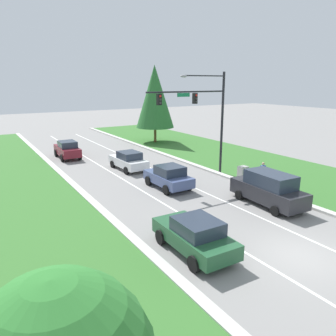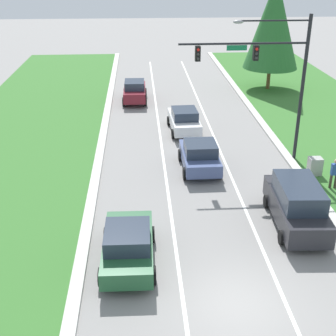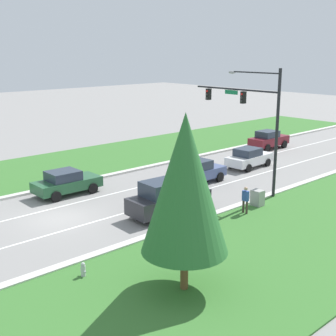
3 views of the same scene
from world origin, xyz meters
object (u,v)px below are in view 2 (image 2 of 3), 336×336
(traffic_signal_mast, at_px, (270,68))
(pedestrian, at_px, (334,173))
(charcoal_suv, at_px, (297,204))
(slate_blue_sedan, at_px, (200,156))
(utility_cabinet, at_px, (315,167))
(forest_sedan, at_px, (128,245))
(white_sedan, at_px, (184,120))
(conifer_far_right_tree, at_px, (273,23))
(burgundy_sedan, at_px, (135,91))

(traffic_signal_mast, bearing_deg, pedestrian, -55.34)
(charcoal_suv, relative_size, slate_blue_sedan, 1.25)
(slate_blue_sedan, xyz_separation_m, utility_cabinet, (6.23, -1.18, -0.33))
(forest_sedan, relative_size, charcoal_suv, 0.87)
(white_sedan, height_order, conifer_far_right_tree, conifer_far_right_tree)
(white_sedan, distance_m, forest_sedan, 15.35)
(white_sedan, height_order, utility_cabinet, white_sedan)
(utility_cabinet, bearing_deg, forest_sedan, -143.83)
(white_sedan, bearing_deg, conifer_far_right_tree, 48.01)
(forest_sedan, relative_size, pedestrian, 2.66)
(white_sedan, bearing_deg, charcoal_suv, -75.52)
(forest_sedan, height_order, slate_blue_sedan, slate_blue_sedan)
(traffic_signal_mast, height_order, burgundy_sedan, traffic_signal_mast)
(utility_cabinet, bearing_deg, slate_blue_sedan, 169.26)
(charcoal_suv, height_order, burgundy_sedan, charcoal_suv)
(traffic_signal_mast, distance_m, conifer_far_right_tree, 16.31)
(white_sedan, distance_m, pedestrian, 11.48)
(traffic_signal_mast, relative_size, charcoal_suv, 1.61)
(traffic_signal_mast, relative_size, slate_blue_sedan, 2.01)
(forest_sedan, relative_size, utility_cabinet, 4.26)
(pedestrian, bearing_deg, burgundy_sedan, -55.39)
(slate_blue_sedan, xyz_separation_m, pedestrian, (6.61, -2.87, 0.08))
(forest_sedan, bearing_deg, utility_cabinet, 37.12)
(traffic_signal_mast, bearing_deg, conifer_far_right_tree, 74.17)
(charcoal_suv, height_order, slate_blue_sedan, charcoal_suv)
(burgundy_sedan, bearing_deg, conifer_far_right_tree, 15.21)
(charcoal_suv, xyz_separation_m, burgundy_sedan, (-7.21, 19.89, -0.16))
(forest_sedan, xyz_separation_m, utility_cabinet, (10.14, 7.42, -0.32))
(burgundy_sedan, height_order, pedestrian, burgundy_sedan)
(slate_blue_sedan, relative_size, pedestrian, 2.45)
(burgundy_sedan, xyz_separation_m, conifer_far_right_tree, (11.98, 3.07, 4.88))
(charcoal_suv, height_order, pedestrian, charcoal_suv)
(burgundy_sedan, xyz_separation_m, utility_cabinet, (9.89, -14.90, -0.38))
(white_sedan, distance_m, slate_blue_sedan, 6.32)
(forest_sedan, height_order, conifer_far_right_tree, conifer_far_right_tree)
(white_sedan, bearing_deg, utility_cabinet, -51.60)
(white_sedan, bearing_deg, forest_sedan, -106.28)
(slate_blue_sedan, height_order, utility_cabinet, slate_blue_sedan)
(burgundy_sedan, bearing_deg, charcoal_suv, -69.22)
(forest_sedan, height_order, pedestrian, pedestrian)
(pedestrian, bearing_deg, traffic_signal_mast, -52.51)
(charcoal_suv, bearing_deg, burgundy_sedan, 112.96)
(charcoal_suv, bearing_deg, forest_sedan, -159.01)
(charcoal_suv, distance_m, utility_cabinet, 5.69)
(white_sedan, bearing_deg, burgundy_sedan, 111.96)
(pedestrian, bearing_deg, utility_cabinet, -74.47)
(slate_blue_sedan, bearing_deg, conifer_far_right_tree, 62.91)
(pedestrian, bearing_deg, slate_blue_sedan, -20.61)
(slate_blue_sedan, height_order, conifer_far_right_tree, conifer_far_right_tree)
(traffic_signal_mast, relative_size, white_sedan, 1.87)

